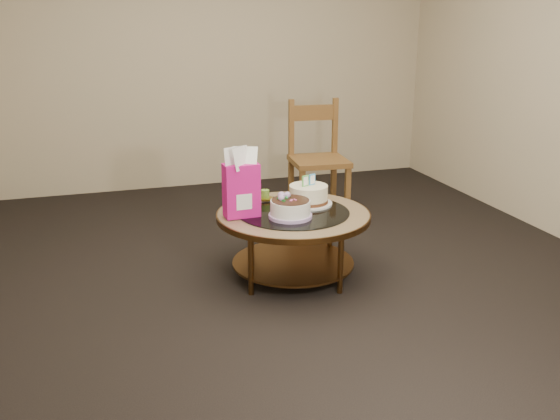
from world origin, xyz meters
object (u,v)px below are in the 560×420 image
object	(u,v)px
cream_cake	(308,195)
coffee_table	(293,223)
decorated_cake	(290,209)
gift_bag	(241,183)
dining_chair	(318,159)

from	to	relation	value
cream_cake	coffee_table	bearing A→B (deg)	-160.81
decorated_cake	cream_cake	world-z (taller)	cream_cake
decorated_cake	gift_bag	xyz separation A→B (m)	(-0.29, 0.12, 0.17)
coffee_table	decorated_cake	distance (m)	0.18
coffee_table	dining_chair	distance (m)	1.36
decorated_cake	dining_chair	world-z (taller)	dining_chair
decorated_cake	dining_chair	size ratio (longest dim) A/B	0.28
gift_bag	dining_chair	bearing A→B (deg)	48.15
coffee_table	cream_cake	xyz separation A→B (m)	(0.15, 0.13, 0.14)
cream_cake	dining_chair	distance (m)	1.17
gift_bag	dining_chair	world-z (taller)	dining_chair
coffee_table	decorated_cake	size ratio (longest dim) A/B	3.65
coffee_table	dining_chair	size ratio (longest dim) A/B	1.02
coffee_table	gift_bag	world-z (taller)	gift_bag
dining_chair	coffee_table	bearing A→B (deg)	-112.71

